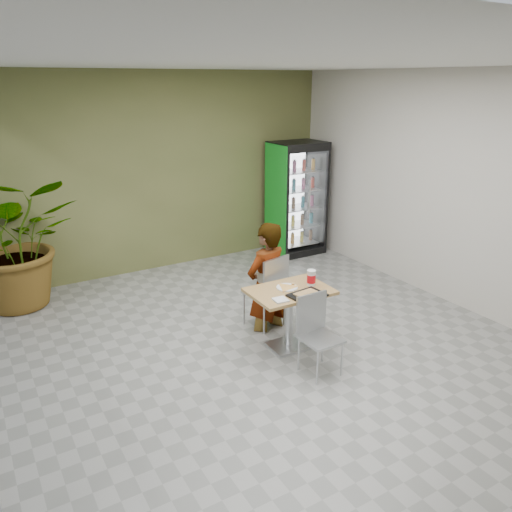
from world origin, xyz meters
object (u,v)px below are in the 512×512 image
object	(u,v)px
dining_table	(289,307)
potted_plant	(17,242)
soda_cup	(311,278)
beverage_fridge	(297,199)
seated_woman	(266,287)
chair_near	(316,327)
chair_far	(270,286)
cafeteria_tray	(307,295)

from	to	relation	value
dining_table	potted_plant	xyz separation A→B (m)	(-2.54, 2.94, 0.39)
soda_cup	beverage_fridge	bearing A→B (deg)	57.85
seated_woman	soda_cup	size ratio (longest dim) A/B	9.12
beverage_fridge	seated_woman	bearing A→B (deg)	-131.78
chair_near	beverage_fridge	distance (m)	4.05
dining_table	soda_cup	distance (m)	0.42
soda_cup	dining_table	bearing A→B (deg)	177.91
chair_far	chair_near	distance (m)	1.10
chair_far	cafeteria_tray	world-z (taller)	chair_far
chair_near	chair_far	bearing A→B (deg)	84.26
dining_table	chair_far	size ratio (longest dim) A/B	0.97
chair_far	beverage_fridge	size ratio (longest dim) A/B	0.49
cafeteria_tray	seated_woman	bearing A→B (deg)	90.80
dining_table	seated_woman	distance (m)	0.60
beverage_fridge	potted_plant	distance (m)	4.65
chair_far	potted_plant	world-z (taller)	potted_plant
dining_table	chair_far	xyz separation A→B (m)	(0.08, 0.55, 0.04)
beverage_fridge	potted_plant	bearing A→B (deg)	179.39
dining_table	cafeteria_tray	xyz separation A→B (m)	(0.06, -0.25, 0.23)
chair_near	soda_cup	xyz separation A→B (m)	(0.32, 0.53, 0.33)
chair_near	seated_woman	world-z (taller)	seated_woman
chair_far	chair_near	size ratio (longest dim) A/B	1.12
soda_cup	cafeteria_tray	bearing A→B (deg)	-134.19
chair_near	potted_plant	distance (m)	4.32
dining_table	chair_near	world-z (taller)	chair_near
chair_far	dining_table	bearing A→B (deg)	68.99
chair_near	soda_cup	bearing A→B (deg)	58.54
seated_woman	beverage_fridge	distance (m)	3.09
seated_woman	soda_cup	bearing A→B (deg)	98.55
seated_woman	dining_table	bearing A→B (deg)	71.87
chair_far	soda_cup	bearing A→B (deg)	98.25
chair_far	soda_cup	size ratio (longest dim) A/B	5.26
chair_far	soda_cup	world-z (taller)	chair_far
seated_woman	cafeteria_tray	bearing A→B (deg)	77.66
chair_far	chair_near	xyz separation A→B (m)	(-0.10, -1.09, -0.06)
seated_woman	potted_plant	size ratio (longest dim) A/B	0.92
dining_table	chair_near	distance (m)	0.54
soda_cup	potted_plant	bearing A→B (deg)	133.85
chair_near	beverage_fridge	bearing A→B (deg)	57.56
dining_table	chair_near	bearing A→B (deg)	-92.62
dining_table	cafeteria_tray	distance (m)	0.34
dining_table	cafeteria_tray	world-z (taller)	cafeteria_tray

